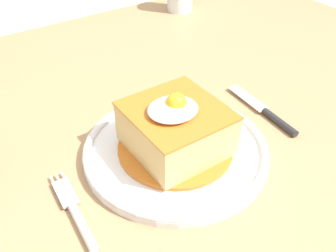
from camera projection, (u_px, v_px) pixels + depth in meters
dining_table at (151, 156)px, 0.70m from camera, size 1.39×0.94×0.72m
main_plate at (176, 149)px, 0.56m from camera, size 0.28×0.28×0.02m
sandwich_meal at (176, 130)px, 0.54m from camera, size 0.17×0.17×0.10m
fork at (77, 215)px, 0.47m from camera, size 0.03×0.14×0.01m
knife at (270, 115)px, 0.64m from camera, size 0.03×0.17×0.01m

